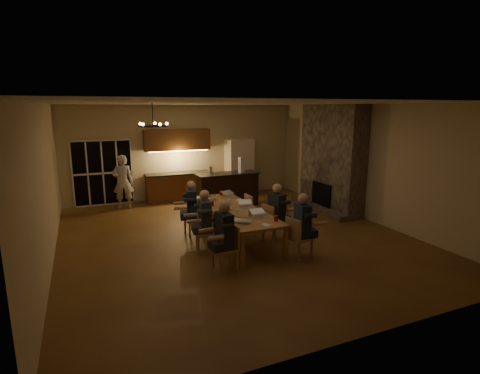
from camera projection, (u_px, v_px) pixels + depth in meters
name	position (u px, v px, depth m)	size (l,w,h in m)	color
floor	(234.00, 237.00, 9.18)	(9.00, 9.00, 0.00)	brown
back_wall	(184.00, 152.00, 12.91)	(8.00, 0.04, 3.20)	beige
left_wall	(44.00, 186.00, 7.29)	(0.04, 9.00, 3.20)	beige
right_wall	(368.00, 163.00, 10.39)	(0.04, 9.00, 3.20)	beige
ceiling	(234.00, 102.00, 8.51)	(8.00, 9.00, 0.04)	white
french_doors	(103.00, 173.00, 11.94)	(1.86, 0.08, 2.10)	black
fireplace	(332.00, 158.00, 11.35)	(0.58, 2.50, 3.20)	#776A5D
kitchenette	(179.00, 165.00, 12.59)	(2.24, 0.68, 2.40)	brown
refrigerator	(239.00, 167.00, 13.43)	(0.90, 0.68, 2.00)	#EDE0C7
dining_table	(235.00, 224.00, 8.95)	(1.10, 3.28, 0.75)	#C37C4E
bar_island	(228.00, 190.00, 11.90)	(2.00, 0.68, 1.08)	black
chair_left_near	(225.00, 248.00, 7.24)	(0.44, 0.44, 0.89)	tan
chair_left_mid	(206.00, 233.00, 8.12)	(0.44, 0.44, 0.89)	tan
chair_left_far	(194.00, 218.00, 9.20)	(0.44, 0.44, 0.89)	tan
chair_right_near	(300.00, 238.00, 7.81)	(0.44, 0.44, 0.89)	tan
chair_right_mid	(274.00, 222.00, 8.85)	(0.44, 0.44, 0.89)	tan
chair_right_far	(255.00, 211.00, 9.84)	(0.44, 0.44, 0.89)	tan
person_left_near	(224.00, 236.00, 7.16)	(0.60, 0.60, 1.38)	#24272E
person_right_near	(302.00, 225.00, 7.81)	(0.60, 0.60, 1.38)	#1C2B47
person_left_mid	(205.00, 221.00, 8.12)	(0.60, 0.60, 1.38)	#3B4046
person_right_mid	(277.00, 212.00, 8.78)	(0.60, 0.60, 1.38)	#24272E
person_left_far	(192.00, 209.00, 9.12)	(0.60, 0.60, 1.38)	#1C2B47
standing_person	(123.00, 182.00, 11.60)	(0.62, 0.40, 1.69)	silver
chandelier	(153.00, 126.00, 7.37)	(0.58, 0.58, 0.03)	black
laptop_a	(243.00, 217.00, 7.85)	(0.32, 0.28, 0.23)	silver
laptop_b	(259.00, 213.00, 8.13)	(0.32, 0.28, 0.23)	silver
laptop_c	(224.00, 205.00, 8.80)	(0.32, 0.28, 0.23)	silver
laptop_d	(246.00, 203.00, 8.93)	(0.32, 0.28, 0.23)	silver
laptop_e	(211.00, 195.00, 9.79)	(0.32, 0.28, 0.23)	silver
laptop_f	(230.00, 194.00, 9.93)	(0.32, 0.28, 0.23)	silver
mug_front	(237.00, 212.00, 8.45)	(0.07, 0.07, 0.10)	white
mug_mid	(229.00, 202.00, 9.35)	(0.08, 0.08, 0.10)	white
mug_back	(211.00, 201.00, 9.45)	(0.09, 0.09, 0.10)	white
redcup_near	(276.00, 218.00, 7.90)	(0.08, 0.08, 0.12)	#B30D0B
redcup_mid	(212.00, 203.00, 9.13)	(0.08, 0.08, 0.12)	#B30D0B
redcup_far	(221.00, 193.00, 10.23)	(0.08, 0.08, 0.12)	#B30D0B
can_silver	(250.00, 213.00, 8.29)	(0.07, 0.07, 0.12)	#B2B2B7
can_cola	(210.00, 194.00, 10.10)	(0.07, 0.07, 0.12)	#3F0F0C
can_right	(245.00, 202.00, 9.28)	(0.07, 0.07, 0.12)	#B2B2B7
plate_near	(260.00, 213.00, 8.47)	(0.27, 0.27, 0.02)	white
plate_left	(236.00, 220.00, 7.94)	(0.25, 0.25, 0.02)	white
plate_far	(240.00, 200.00, 9.64)	(0.23, 0.23, 0.02)	white
notepad	(266.00, 225.00, 7.63)	(0.14, 0.19, 0.01)	white
bar_bottle	(211.00, 170.00, 11.55)	(0.09, 0.09, 0.24)	#99999E
bar_blender	(241.00, 165.00, 11.91)	(0.15, 0.15, 0.48)	silver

